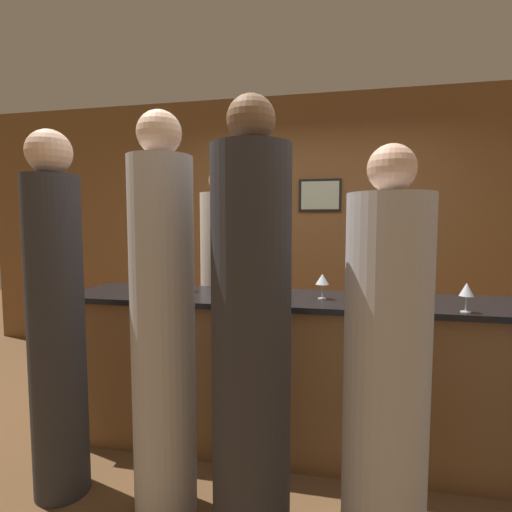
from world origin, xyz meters
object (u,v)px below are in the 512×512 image
Objects in this scene: guest_2 at (163,330)px; wine_bottle_1 at (397,280)px; guest_0 at (56,324)px; guest_1 at (251,340)px; bartender at (222,289)px; guest_4 at (386,371)px; wine_bottle_0 at (179,273)px.

wine_bottle_1 is (1.20, 0.92, 0.15)m from guest_2.
guest_1 is (1.08, -0.09, 0.01)m from guest_0.
guest_1 is at bearing -4.91° from guest_0.
guest_2 is at bearing 96.07° from bartender.
guest_4 is (1.20, -1.53, -0.07)m from bartender.
bartender is at bearing 72.61° from guest_0.
bartender is 1.49m from wine_bottle_1.
guest_0 is at bearing 175.09° from guest_1.
guest_4 is (0.59, 0.04, -0.11)m from guest_1.
guest_1 reaches higher than guest_4.
wine_bottle_0 is (-1.30, 0.84, 0.29)m from guest_4.
guest_4 is at bearing -99.44° from wine_bottle_1.
guest_2 is 7.37× the size of wine_bottle_1.
guest_0 is 0.96× the size of guest_1.
wine_bottle_0 is at bearing 82.23° from bartender.
guest_2 reaches higher than guest_0.
bartender is 0.73m from wine_bottle_0.
guest_2 reaches higher than wine_bottle_1.
guest_4 is 6.62× the size of wine_bottle_1.
bartender is 5.99× the size of wine_bottle_0.
guest_1 is 1.14m from wine_bottle_0.
guest_1 is 1.25m from wine_bottle_1.
guest_1 is at bearing -8.13° from guest_2.
guest_0 is 1.08m from guest_1.
guest_2 is at bearing -142.48° from wine_bottle_1.
wine_bottle_0 is at bearing 107.48° from guest_2.
wine_bottle_1 is at bearing 52.98° from guest_1.
guest_2 is (-0.46, 0.07, 0.00)m from guest_1.
guest_0 is at bearing -115.19° from wine_bottle_0.
guest_1 is 7.45× the size of wine_bottle_1.
guest_2 is at bearing 171.87° from guest_1.
wine_bottle_0 is 1.46m from wine_bottle_1.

